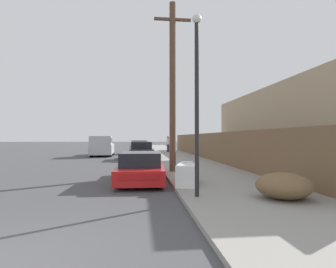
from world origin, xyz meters
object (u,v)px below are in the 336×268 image
at_px(car_parked_mid, 141,151).
at_px(pickup_truck, 102,146).
at_px(brush_pile, 284,186).
at_px(pedestrian, 168,144).
at_px(discarded_fridge, 188,174).
at_px(utility_pole, 173,84).
at_px(car_parked_far, 139,148).
at_px(street_lamp, 197,91).
at_px(parked_sports_car_red, 141,168).

distance_m(car_parked_mid, pickup_truck, 5.56).
distance_m(brush_pile, pedestrian, 22.90).
distance_m(discarded_fridge, utility_pole, 5.27).
relative_size(discarded_fridge, car_parked_far, 0.39).
distance_m(car_parked_far, street_lamp, 21.57).
distance_m(street_lamp, brush_pile, 3.44).
relative_size(brush_pile, pedestrian, 0.81).
relative_size(discarded_fridge, pickup_truck, 0.32).
distance_m(pickup_truck, street_lamp, 19.10).
relative_size(discarded_fridge, pedestrian, 0.94).
relative_size(car_parked_mid, utility_pole, 0.53).
bearing_deg(parked_sports_car_red, car_parked_mid, 91.94).
height_order(car_parked_far, street_lamp, street_lamp).
xyz_separation_m(discarded_fridge, parked_sports_car_red, (-1.60, 1.43, 0.05)).
distance_m(utility_pole, brush_pile, 7.45).
bearing_deg(pickup_truck, street_lamp, 102.78).
height_order(pickup_truck, pedestrian, pedestrian).
bearing_deg(pedestrian, discarded_fridge, -94.40).
relative_size(pickup_truck, brush_pile, 3.61).
xyz_separation_m(utility_pole, brush_pile, (2.21, -5.97, -3.86)).
bearing_deg(car_parked_mid, brush_pile, -76.43).
xyz_separation_m(parked_sports_car_red, pickup_truck, (-3.58, 14.99, 0.40)).
relative_size(discarded_fridge, utility_pole, 0.21).
bearing_deg(utility_pole, car_parked_mid, 99.47).
height_order(car_parked_far, pickup_truck, pickup_truck).
bearing_deg(discarded_fridge, pickup_truck, 124.26).
distance_m(pickup_truck, brush_pile, 20.18).
distance_m(car_parked_mid, utility_pole, 9.51).
xyz_separation_m(street_lamp, brush_pile, (2.23, -0.51, -2.57)).
bearing_deg(car_parked_far, street_lamp, -89.78).
distance_m(parked_sports_car_red, car_parked_far, 18.08).
height_order(parked_sports_car_red, car_parked_far, car_parked_far).
bearing_deg(street_lamp, utility_pole, 89.79).
height_order(discarded_fridge, car_parked_far, car_parked_far).
xyz_separation_m(discarded_fridge, brush_pile, (2.15, -2.37, -0.02)).
bearing_deg(brush_pile, car_parked_far, 100.06).
xyz_separation_m(parked_sports_car_red, street_lamp, (1.52, -3.30, 2.49)).
bearing_deg(car_parked_far, parked_sports_car_red, -93.77).
bearing_deg(street_lamp, discarded_fridge, 87.34).
distance_m(parked_sports_car_red, pickup_truck, 15.42).
bearing_deg(pickup_truck, parked_sports_car_red, 100.64).
height_order(car_parked_far, brush_pile, car_parked_far).
bearing_deg(brush_pile, parked_sports_car_red, 134.59).
distance_m(utility_pole, street_lamp, 5.62).
xyz_separation_m(discarded_fridge, pedestrian, (1.58, 20.51, 0.58)).
distance_m(street_lamp, pedestrian, 22.53).
bearing_deg(car_parked_mid, parked_sports_car_red, -90.96).
xyz_separation_m(car_parked_mid, brush_pile, (3.66, -14.62, -0.20)).
xyz_separation_m(utility_pole, street_lamp, (-0.02, -5.46, -1.30)).
bearing_deg(parked_sports_car_red, car_parked_far, 92.84).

